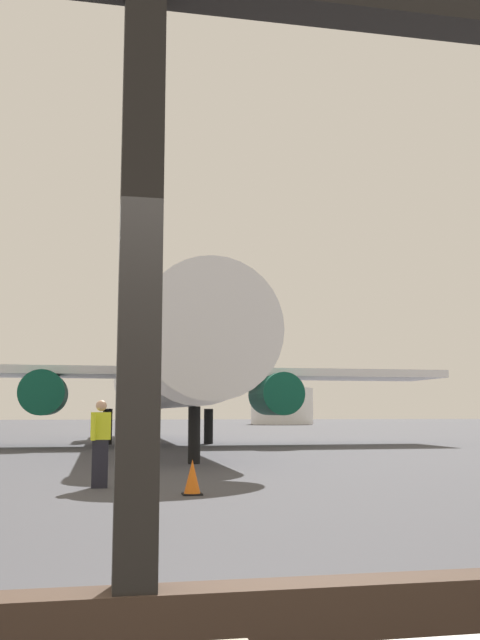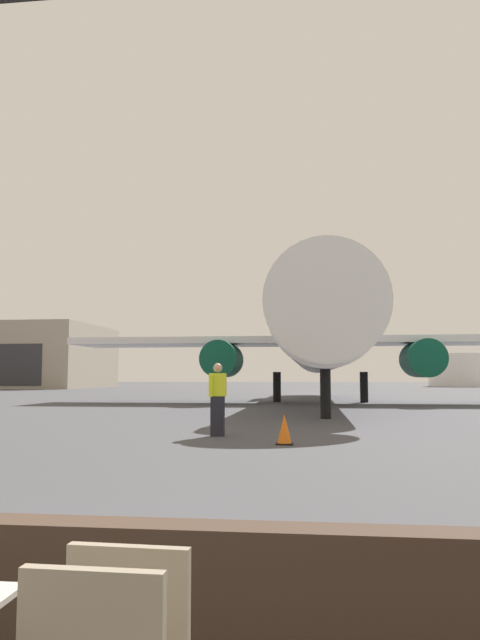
# 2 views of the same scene
# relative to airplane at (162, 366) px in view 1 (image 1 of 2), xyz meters

# --- Properties ---
(ground_plane) EXTENTS (220.00, 220.00, 0.00)m
(ground_plane) POSITION_rel_airplane_xyz_m (-2.55, 10.96, -3.61)
(ground_plane) COLOR #424247
(window_frame) EXTENTS (7.31, 0.24, 3.83)m
(window_frame) POSITION_rel_airplane_xyz_m (-2.55, -29.04, -2.28)
(window_frame) COLOR #38281E
(window_frame) RESTS_ON ground
(airplane) EXTENTS (26.89, 30.94, 10.57)m
(airplane) POSITION_rel_airplane_xyz_m (0.00, 0.00, 0.00)
(airplane) COLOR silver
(airplane) RESTS_ON ground
(ground_crew_worker) EXTENTS (0.40, 0.48, 1.74)m
(ground_crew_worker) POSITION_rel_airplane_xyz_m (-2.71, -17.80, -2.71)
(ground_crew_worker) COLOR black
(ground_crew_worker) RESTS_ON ground
(traffic_cone) EXTENTS (0.36, 0.36, 0.64)m
(traffic_cone) POSITION_rel_airplane_xyz_m (-1.04, -19.35, -3.31)
(traffic_cone) COLOR orange
(traffic_cone) RESTS_ON ground
(fuel_storage_tank) EXTENTS (8.00, 8.00, 4.61)m
(fuel_storage_tank) POSITION_rel_airplane_xyz_m (20.10, 55.54, -1.31)
(fuel_storage_tank) COLOR white
(fuel_storage_tank) RESTS_ON ground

